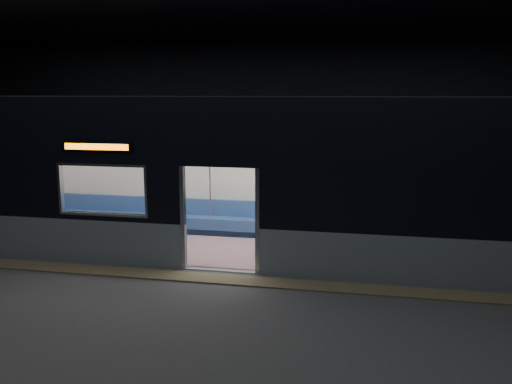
% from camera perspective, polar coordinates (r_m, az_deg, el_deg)
% --- Properties ---
extents(station_floor, '(24.00, 14.00, 0.01)m').
position_cam_1_polar(station_floor, '(9.75, -5.40, -10.26)').
color(station_floor, '#47494C').
rests_on(station_floor, ground).
extents(station_envelope, '(24.00, 14.00, 5.00)m').
position_cam_1_polar(station_envelope, '(9.12, -5.81, 11.85)').
color(station_envelope, black).
rests_on(station_envelope, station_floor).
extents(tactile_strip, '(22.80, 0.50, 0.03)m').
position_cam_1_polar(tactile_strip, '(10.23, -4.50, -9.09)').
color(tactile_strip, '#8C7F59').
rests_on(tactile_strip, station_floor).
extents(metro_car, '(18.00, 3.04, 3.35)m').
position_cam_1_polar(metro_car, '(11.68, -1.93, 2.64)').
color(metro_car, '#8E9AA9').
rests_on(metro_car, station_floor).
extents(passenger, '(0.44, 0.75, 1.45)m').
position_cam_1_polar(passenger, '(12.54, 8.95, -1.65)').
color(passenger, black).
rests_on(passenger, metro_car).
extents(handbag, '(0.34, 0.30, 0.16)m').
position_cam_1_polar(handbag, '(12.33, 8.94, -2.47)').
color(handbag, black).
rests_on(handbag, passenger).
extents(transit_map, '(1.04, 0.03, 0.68)m').
position_cam_1_polar(transit_map, '(12.78, 17.11, 1.23)').
color(transit_map, white).
rests_on(transit_map, metro_car).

